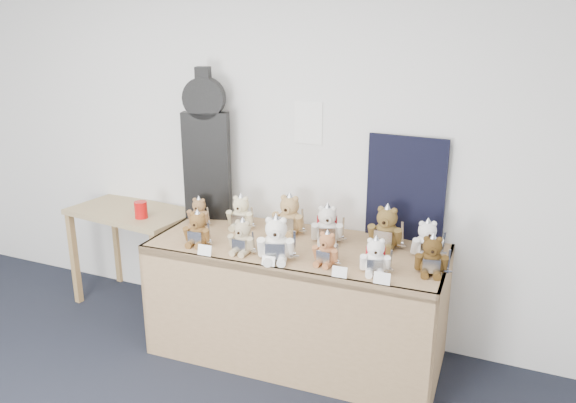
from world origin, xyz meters
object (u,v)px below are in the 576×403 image
at_px(teddy_back_left, 241,214).
at_px(teddy_front_centre, 276,241).
at_px(teddy_back_end, 427,240).
at_px(teddy_back_far_left, 199,213).
at_px(side_table, 132,225).
at_px(red_cup, 141,210).
at_px(display_table, 293,273).
at_px(teddy_back_right, 386,229).
at_px(teddy_back_centre_left, 289,216).
at_px(teddy_front_far_left, 198,230).
at_px(teddy_back_centre_right, 327,226).
at_px(guitar_case, 206,147).
at_px(teddy_front_left, 243,238).
at_px(teddy_front_far_right, 375,257).
at_px(teddy_front_right, 327,250).
at_px(teddy_front_end, 432,257).

bearing_deg(teddy_back_left, teddy_front_centre, -49.15).
bearing_deg(teddy_back_end, teddy_back_left, 157.68).
bearing_deg(teddy_back_far_left, side_table, 167.04).
bearing_deg(red_cup, display_table, -4.67).
distance_m(teddy_back_left, teddy_back_far_left, 0.32).
xyz_separation_m(teddy_back_right, teddy_back_end, (0.28, -0.05, -0.02)).
bearing_deg(red_cup, teddy_back_centre_left, 7.48).
bearing_deg(teddy_front_far_left, teddy_back_centre_right, 17.71).
xyz_separation_m(display_table, guitar_case, (-0.84, 0.33, 0.73)).
height_order(display_table, teddy_front_far_left, teddy_front_far_left).
xyz_separation_m(teddy_front_left, teddy_front_far_right, (0.87, 0.04, -0.00)).
relative_size(red_cup, teddy_front_centre, 0.40).
distance_m(side_table, teddy_back_centre_left, 1.39).
xyz_separation_m(teddy_front_right, teddy_back_centre_right, (-0.12, 0.34, 0.02)).
height_order(teddy_front_left, teddy_front_far_right, teddy_front_left).
bearing_deg(teddy_back_centre_left, teddy_front_right, -44.71).
height_order(side_table, guitar_case, guitar_case).
bearing_deg(teddy_front_end, red_cup, 165.94).
distance_m(red_cup, teddy_back_end, 2.13).
bearing_deg(teddy_back_far_left, red_cup, 179.00).
distance_m(teddy_front_centre, teddy_front_right, 0.32).
bearing_deg(teddy_front_right, teddy_front_far_left, -172.06).
relative_size(teddy_front_left, teddy_back_centre_right, 0.85).
bearing_deg(teddy_front_left, teddy_back_far_left, 147.28).
xyz_separation_m(teddy_front_centre, teddy_back_centre_right, (0.19, 0.41, -0.01)).
xyz_separation_m(side_table, teddy_back_centre_right, (1.67, -0.03, 0.25)).
xyz_separation_m(teddy_front_far_left, teddy_front_left, (0.34, -0.00, -0.00)).
xyz_separation_m(guitar_case, teddy_front_end, (1.74, -0.35, -0.45)).
bearing_deg(display_table, red_cup, 172.99).
bearing_deg(teddy_front_right, teddy_front_end, 15.73).
distance_m(teddy_front_far_right, teddy_back_end, 0.44).
height_order(teddy_front_centre, teddy_back_centre_right, teddy_front_centre).
bearing_deg(teddy_back_left, teddy_front_far_left, -113.08).
bearing_deg(side_table, teddy_front_end, 0.04).
distance_m(teddy_back_left, teddy_back_end, 1.33).
bearing_deg(teddy_front_end, teddy_front_far_left, 175.26).
bearing_deg(teddy_back_centre_right, red_cup, 163.54).
relative_size(teddy_front_left, teddy_front_end, 0.94).
height_order(teddy_front_far_right, teddy_back_far_left, teddy_front_far_right).
height_order(teddy_front_far_left, teddy_back_centre_left, teddy_back_centre_left).
bearing_deg(teddy_front_right, teddy_back_centre_right, 114.92).
relative_size(teddy_front_end, teddy_back_centre_right, 0.90).
distance_m(red_cup, teddy_front_end, 2.21).
distance_m(teddy_front_left, teddy_back_centre_right, 0.58).
bearing_deg(teddy_front_left, teddy_back_end, 19.95).
xyz_separation_m(teddy_front_right, teddy_back_left, (-0.79, 0.36, 0.02)).
bearing_deg(teddy_front_far_right, teddy_front_far_left, 167.13).
relative_size(teddy_front_centre, teddy_back_far_left, 1.38).
height_order(teddy_front_far_right, teddy_back_centre_left, teddy_back_centre_left).
height_order(teddy_front_end, teddy_back_far_left, teddy_front_end).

